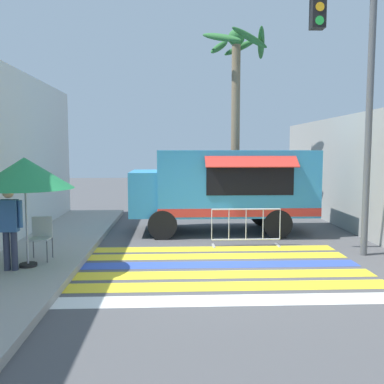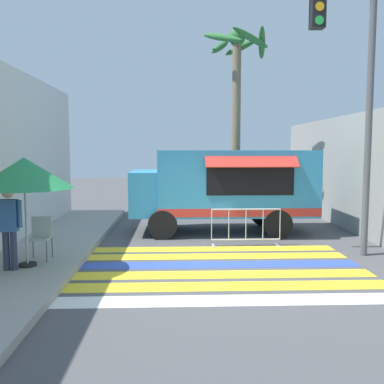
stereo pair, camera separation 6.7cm
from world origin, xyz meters
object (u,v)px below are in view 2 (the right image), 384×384
object	(u,v)px
traffic_signal_pole	(342,65)
vendor_person	(9,223)
folding_chair	(41,234)
patio_umbrella	(24,173)
food_truck	(221,185)
palm_tree	(237,86)
barricade_front	(246,228)

from	to	relation	value
traffic_signal_pole	vendor_person	distance (m)	8.12
traffic_signal_pole	folding_chair	xyz separation A→B (m)	(-6.87, -0.64, -3.80)
patio_umbrella	folding_chair	distance (m)	1.49
food_truck	vendor_person	xyz separation A→B (m)	(-4.74, -4.61, -0.38)
traffic_signal_pole	palm_tree	size ratio (longest dim) A/B	0.98
food_truck	barricade_front	distance (m)	2.29
food_truck	folding_chair	xyz separation A→B (m)	(-4.40, -3.74, -0.77)
patio_umbrella	folding_chair	xyz separation A→B (m)	(0.10, 0.59, -1.37)
food_truck	palm_tree	xyz separation A→B (m)	(0.85, 2.64, 3.38)
traffic_signal_pole	folding_chair	distance (m)	7.88
food_truck	palm_tree	world-z (taller)	palm_tree
folding_chair	barricade_front	xyz separation A→B (m)	(4.85, 1.73, -0.22)
vendor_person	food_truck	bearing A→B (deg)	48.91
vendor_person	palm_tree	xyz separation A→B (m)	(5.59, 7.25, 3.76)
food_truck	vendor_person	size ratio (longest dim) A/B	3.30
folding_chair	vendor_person	xyz separation A→B (m)	(-0.34, -0.87, 0.39)
folding_chair	patio_umbrella	bearing A→B (deg)	-116.45
barricade_front	food_truck	bearing A→B (deg)	102.74
food_truck	patio_umbrella	xyz separation A→B (m)	(-4.50, -4.33, 0.60)
traffic_signal_pole	vendor_person	size ratio (longest dim) A/B	4.02
folding_chair	vendor_person	bearing A→B (deg)	-128.21
patio_umbrella	vendor_person	xyz separation A→B (m)	(-0.24, -0.28, -0.98)
traffic_signal_pole	folding_chair	world-z (taller)	traffic_signal_pole
traffic_signal_pole	patio_umbrella	bearing A→B (deg)	-170.05
food_truck	vendor_person	bearing A→B (deg)	-135.79
vendor_person	palm_tree	bearing A→B (deg)	57.07
folding_chair	traffic_signal_pole	bearing A→B (deg)	-11.60
patio_umbrella	palm_tree	bearing A→B (deg)	52.49
traffic_signal_pole	palm_tree	distance (m)	5.98
folding_chair	palm_tree	distance (m)	9.25
folding_chair	palm_tree	bearing A→B (deg)	33.66
patio_umbrella	palm_tree	size ratio (longest dim) A/B	0.33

